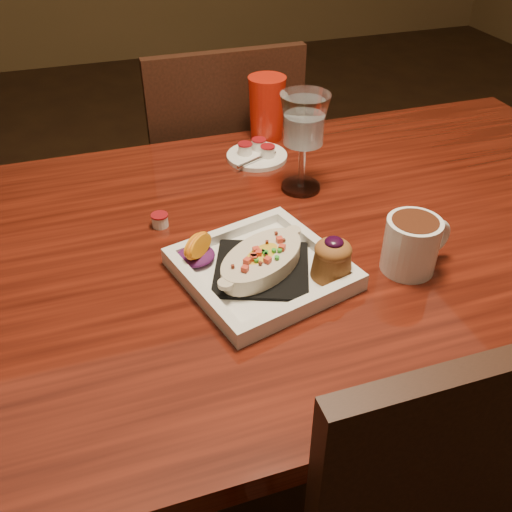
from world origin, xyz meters
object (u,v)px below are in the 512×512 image
object	(u,v)px
chair_far	(219,185)
saucer	(257,154)
goblet	(304,125)
red_tumbler	(267,108)
table	(301,272)
plate	(270,264)
coffee_mug	(413,243)

from	to	relation	value
chair_far	saucer	size ratio (longest dim) A/B	6.84
goblet	red_tumbler	xyz separation A→B (m)	(0.01, 0.25, -0.07)
goblet	saucer	world-z (taller)	goblet
table	plate	world-z (taller)	plate
red_tumbler	chair_far	bearing A→B (deg)	106.05
plate	red_tumbler	bearing A→B (deg)	56.60
chair_far	coffee_mug	world-z (taller)	chair_far
coffee_mug	plate	bearing A→B (deg)	158.51
table	coffee_mug	bearing A→B (deg)	-51.32
chair_far	coffee_mug	bearing A→B (deg)	99.08
goblet	plate	bearing A→B (deg)	-121.69
table	chair_far	bearing A→B (deg)	90.00
table	red_tumbler	bearing A→B (deg)	80.62
plate	goblet	world-z (taller)	goblet
plate	red_tumbler	xyz separation A→B (m)	(0.17, 0.51, 0.05)
chair_far	saucer	xyz separation A→B (m)	(0.01, -0.33, 0.25)
table	saucer	world-z (taller)	saucer
plate	goblet	xyz separation A→B (m)	(0.16, 0.25, 0.11)
chair_far	plate	size ratio (longest dim) A/B	3.11
goblet	saucer	distance (m)	0.21
coffee_mug	red_tumbler	distance (m)	0.56
coffee_mug	red_tumbler	bearing A→B (deg)	87.09
saucer	red_tumbler	world-z (taller)	red_tumbler
table	coffee_mug	world-z (taller)	coffee_mug
table	chair_far	distance (m)	0.65
saucer	coffee_mug	bearing A→B (deg)	-75.84
table	chair_far	size ratio (longest dim) A/B	1.61
saucer	plate	bearing A→B (deg)	-105.39
saucer	red_tumbler	bearing A→B (deg)	59.63
chair_far	plate	distance (m)	0.79
table	coffee_mug	distance (m)	0.25
plate	coffee_mug	xyz separation A→B (m)	(0.23, -0.05, 0.03)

